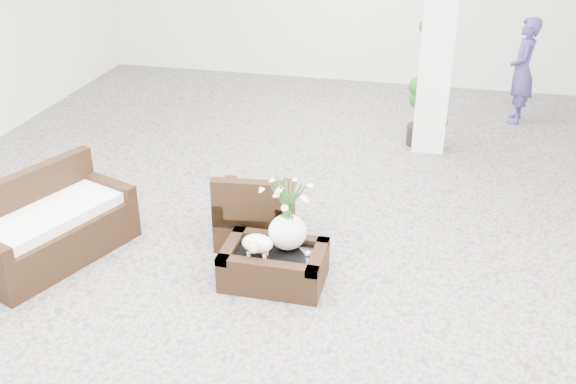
% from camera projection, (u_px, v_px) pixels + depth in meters
% --- Properties ---
extents(ground, '(11.00, 11.00, 0.00)m').
position_uv_depth(ground, '(290.00, 244.00, 6.68)').
color(ground, gray).
rests_on(ground, ground).
extents(column, '(0.40, 0.40, 3.50)m').
position_uv_depth(column, '(441.00, 13.00, 8.08)').
color(column, white).
rests_on(column, ground).
extents(coffee_table, '(0.90, 0.60, 0.31)m').
position_uv_depth(coffee_table, '(274.00, 266.00, 6.02)').
color(coffee_table, '#35200F').
rests_on(coffee_table, ground).
extents(sheep_figurine, '(0.28, 0.23, 0.21)m').
position_uv_depth(sheep_figurine, '(258.00, 245.00, 5.84)').
color(sheep_figurine, white).
rests_on(sheep_figurine, coffee_table).
extents(planter_narcissus, '(0.44, 0.44, 0.80)m').
position_uv_depth(planter_narcissus, '(288.00, 208.00, 5.84)').
color(planter_narcissus, white).
rests_on(planter_narcissus, coffee_table).
extents(tealight, '(0.04, 0.04, 0.03)m').
position_uv_depth(tealight, '(308.00, 253.00, 5.90)').
color(tealight, white).
rests_on(tealight, coffee_table).
extents(armchair, '(0.79, 0.76, 0.77)m').
position_uv_depth(armchair, '(255.00, 204.00, 6.61)').
color(armchair, '#35200F').
rests_on(armchair, ground).
extents(loveseat, '(1.22, 1.68, 0.81)m').
position_uv_depth(loveseat, '(50.00, 220.00, 6.28)').
color(loveseat, '#35200F').
rests_on(loveseat, ground).
extents(topiary, '(0.43, 0.43, 1.62)m').
position_uv_depth(topiary, '(426.00, 85.00, 8.61)').
color(topiary, '#174114').
rests_on(topiary, ground).
extents(shopper, '(0.41, 0.57, 1.49)m').
position_uv_depth(shopper, '(522.00, 71.00, 9.41)').
color(shopper, '#3E3372').
rests_on(shopper, ground).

